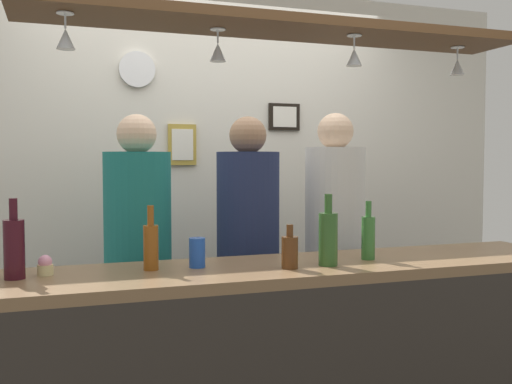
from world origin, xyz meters
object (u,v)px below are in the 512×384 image
object	(u,v)px
bottle_beer_amber_tall	(151,245)
bottle_wine_dark_red	(14,247)
person_right_white_patterned_shirt	(335,234)
bottle_champagne_green	(328,237)
person_middle_navy_shirt	(248,242)
drink_can	(197,253)
bottle_beer_brown_stubby	(290,251)
picture_frame_upper_small	(284,117)
cupcake	(45,266)
wall_clock	(137,69)
bottle_beer_green_import	(368,236)
picture_frame_crest	(182,145)
person_left_teal_shirt	(138,247)

from	to	relation	value
bottle_beer_amber_tall	bottle_wine_dark_red	bearing A→B (deg)	-178.77
person_right_white_patterned_shirt	bottle_champagne_green	distance (m)	0.92
person_middle_navy_shirt	bottle_champagne_green	xyz separation A→B (m)	(0.09, -0.81, 0.12)
person_middle_navy_shirt	drink_can	xyz separation A→B (m)	(-0.44, -0.67, 0.06)
bottle_beer_brown_stubby	picture_frame_upper_small	size ratio (longest dim) A/B	0.82
bottle_champagne_green	cupcake	distance (m)	1.13
person_middle_navy_shirt	person_right_white_patterned_shirt	world-z (taller)	person_right_white_patterned_shirt
bottle_beer_amber_tall	wall_clock	world-z (taller)	wall_clock
person_right_white_patterned_shirt	bottle_beer_green_import	world-z (taller)	person_right_white_patterned_shirt
picture_frame_crest	person_middle_navy_shirt	bearing A→B (deg)	-72.47
person_left_teal_shirt	picture_frame_crest	distance (m)	0.95
person_right_white_patterned_shirt	bottle_beer_brown_stubby	bearing A→B (deg)	-126.93
person_middle_navy_shirt	bottle_wine_dark_red	size ratio (longest dim) A/B	5.71
picture_frame_upper_small	wall_clock	size ratio (longest dim) A/B	1.00
person_middle_navy_shirt	bottle_beer_brown_stubby	bearing A→B (deg)	-96.29
bottle_wine_dark_red	picture_frame_crest	xyz separation A→B (m)	(0.92, 1.36, 0.42)
bottle_wine_dark_red	bottle_beer_amber_tall	bearing A→B (deg)	1.23
bottle_beer_amber_tall	picture_frame_crest	xyz separation A→B (m)	(0.41, 1.35, 0.44)
person_middle_navy_shirt	bottle_wine_dark_red	bearing A→B (deg)	-149.19
bottle_beer_brown_stubby	drink_can	xyz separation A→B (m)	(-0.35, 0.15, -0.01)
bottle_champagne_green	person_right_white_patterned_shirt	bearing A→B (deg)	61.57
person_middle_navy_shirt	bottle_wine_dark_red	distance (m)	1.32
person_left_teal_shirt	bottle_beer_amber_tall	distance (m)	0.67
bottle_wine_dark_red	bottle_beer_brown_stubby	size ratio (longest dim) A/B	1.67
bottle_beer_amber_tall	wall_clock	xyz separation A→B (m)	(0.13, 1.34, 0.90)
bottle_champagne_green	cupcake	xyz separation A→B (m)	(-1.11, 0.17, -0.08)
bottle_champagne_green	bottle_beer_brown_stubby	world-z (taller)	bottle_champagne_green
bottle_champagne_green	picture_frame_upper_small	size ratio (longest dim) A/B	1.36
person_left_teal_shirt	bottle_beer_brown_stubby	distance (m)	0.96
bottle_wine_dark_red	picture_frame_upper_small	distance (m)	2.20
cupcake	wall_clock	size ratio (longest dim) A/B	0.35
person_middle_navy_shirt	bottle_beer_amber_tall	world-z (taller)	person_middle_navy_shirt
cupcake	picture_frame_crest	world-z (taller)	picture_frame_crest
drink_can	picture_frame_crest	size ratio (longest dim) A/B	0.47
person_middle_navy_shirt	bottle_beer_brown_stubby	size ratio (longest dim) A/B	9.51
bottle_beer_amber_tall	picture_frame_crest	distance (m)	1.48
cupcake	person_right_white_patterned_shirt	bearing A→B (deg)	22.35
bottle_beer_green_import	picture_frame_crest	world-z (taller)	picture_frame_crest
person_middle_navy_shirt	picture_frame_upper_small	xyz separation A→B (m)	(0.48, 0.68, 0.73)
person_left_teal_shirt	picture_frame_upper_small	size ratio (longest dim) A/B	7.77
person_left_teal_shirt	drink_can	size ratio (longest dim) A/B	14.01
picture_frame_crest	bottle_champagne_green	bearing A→B (deg)	-78.50
bottle_beer_green_import	drink_can	world-z (taller)	bottle_beer_green_import
bottle_beer_green_import	bottle_beer_brown_stubby	xyz separation A→B (m)	(-0.41, -0.09, -0.03)
bottle_beer_brown_stubby	bottle_beer_amber_tall	bearing A→B (deg)	164.40
person_left_teal_shirt	person_middle_navy_shirt	world-z (taller)	person_middle_navy_shirt
picture_frame_upper_small	wall_clock	xyz separation A→B (m)	(-0.98, -0.01, 0.27)
bottle_wine_dark_red	bottle_beer_brown_stubby	world-z (taller)	bottle_wine_dark_red
cupcake	person_middle_navy_shirt	bearing A→B (deg)	31.81
bottle_beer_green_import	picture_frame_crest	size ratio (longest dim) A/B	1.00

